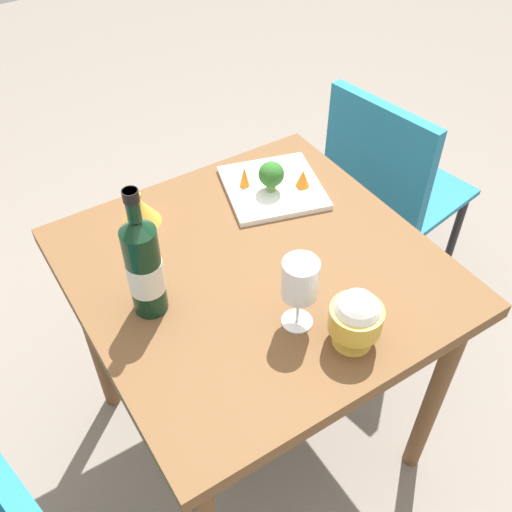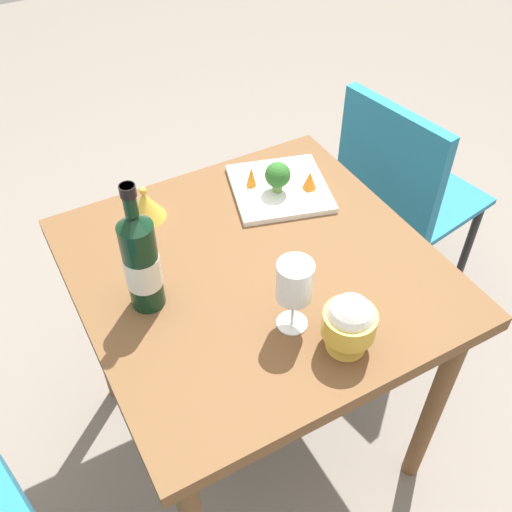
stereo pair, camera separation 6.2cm
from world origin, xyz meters
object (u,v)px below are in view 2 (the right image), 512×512
wine_glass (295,283)px  carrot_garnish_right (310,180)px  broccoli_floret (278,175)px  rice_bowl_lid (145,205)px  carrot_garnish_left (251,176)px  wine_bottle (141,261)px  chair_near_window (399,187)px  serving_plate (280,188)px  rice_bowl (349,323)px

wine_glass → carrot_garnish_right: (0.28, 0.36, -0.09)m
carrot_garnish_right → broccoli_floret: bearing=159.1°
rice_bowl_lid → carrot_garnish_left: 0.29m
wine_bottle → rice_bowl_lid: 0.31m
chair_near_window → broccoli_floret: broccoli_floret is taller
rice_bowl_lid → serving_plate: size_ratio=0.32×
wine_glass → rice_bowl_lid: wine_glass is taller
rice_bowl_lid → carrot_garnish_left: (0.29, -0.03, 0.01)m
wine_glass → carrot_garnish_right: size_ratio=3.51×
rice_bowl_lid → carrot_garnish_right: (0.42, -0.12, 0.00)m
wine_bottle → rice_bowl_lid: (0.10, 0.27, -0.09)m
rice_bowl → serving_plate: size_ratio=0.46×
rice_bowl → carrot_garnish_left: 0.56m
chair_near_window → carrot_garnish_left: chair_near_window is taller
wine_glass → carrot_garnish_left: size_ratio=3.01×
chair_near_window → broccoli_floret: bearing=-90.8°
carrot_garnish_right → rice_bowl_lid: bearing=164.3°
chair_near_window → wine_bottle: (-0.97, -0.27, 0.36)m
broccoli_floret → rice_bowl_lid: bearing=165.6°
rice_bowl_lid → chair_near_window: bearing=-0.2°
wine_glass → rice_bowl_lid: bearing=106.5°
broccoli_floret → rice_bowl: bearing=-104.4°
rice_bowl_lid → carrot_garnish_left: rice_bowl_lid is taller
wine_glass → serving_plate: size_ratio=0.58×
wine_bottle → carrot_garnish_right: (0.52, 0.16, -0.09)m
broccoli_floret → chair_near_window: bearing=9.0°
wine_bottle → rice_bowl: bearing=-44.8°
rice_bowl_lid → broccoli_floret: (0.34, -0.09, 0.03)m
wine_bottle → wine_glass: size_ratio=1.81×
rice_bowl → rice_bowl_lid: 0.62m
wine_glass → broccoli_floret: size_ratio=2.09×
broccoli_floret → wine_bottle: bearing=-156.8°
serving_plate → carrot_garnish_right: carrot_garnish_right is taller
rice_bowl_lid → carrot_garnish_left: size_ratio=1.68×
wine_glass → serving_plate: wine_glass is taller
wine_glass → wine_bottle: bearing=139.8°
wine_glass → broccoli_floret: (0.19, 0.40, -0.06)m
chair_near_window → broccoli_floret: size_ratio=9.91×
chair_near_window → serving_plate: 0.57m
wine_glass → chair_near_window: bearing=33.5°
broccoli_floret → carrot_garnish_right: bearing=-20.9°
wine_bottle → broccoli_floret: (0.44, 0.19, -0.06)m
wine_glass → carrot_garnish_right: 0.47m
chair_near_window → wine_glass: bearing=-66.3°
wine_bottle → serving_plate: wine_bottle is taller
wine_bottle → broccoli_floret: size_ratio=3.77×
wine_glass → carrot_garnish_left: 0.48m
chair_near_window → rice_bowl_lid: same height
serving_plate → rice_bowl: bearing=-105.7°
carrot_garnish_left → carrot_garnish_right: carrot_garnish_left is taller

